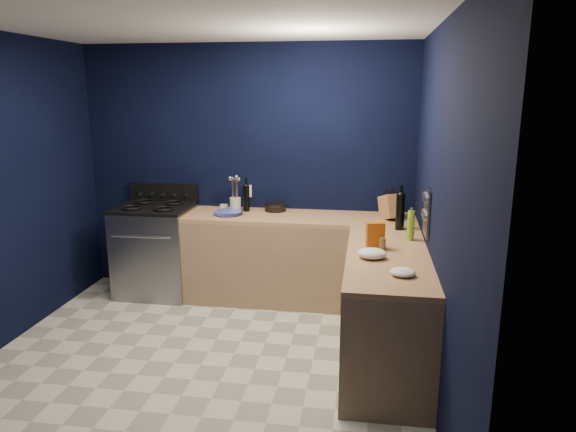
% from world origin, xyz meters
% --- Properties ---
extents(floor, '(3.50, 3.50, 0.02)m').
position_xyz_m(floor, '(0.00, 0.00, -0.01)').
color(floor, beige).
rests_on(floor, ground).
extents(ceiling, '(3.50, 3.50, 0.02)m').
position_xyz_m(ceiling, '(0.00, 0.00, 2.61)').
color(ceiling, silver).
rests_on(ceiling, ground).
extents(wall_back, '(3.50, 0.02, 2.60)m').
position_xyz_m(wall_back, '(0.00, 1.76, 1.30)').
color(wall_back, black).
rests_on(wall_back, ground).
extents(wall_right, '(0.02, 3.50, 2.60)m').
position_xyz_m(wall_right, '(1.76, 0.00, 1.30)').
color(wall_right, black).
rests_on(wall_right, ground).
extents(wall_front, '(3.50, 0.02, 2.60)m').
position_xyz_m(wall_front, '(0.00, -1.76, 1.30)').
color(wall_front, black).
rests_on(wall_front, ground).
extents(cab_back, '(2.30, 0.63, 0.86)m').
position_xyz_m(cab_back, '(0.60, 1.44, 0.43)').
color(cab_back, '#977653').
rests_on(cab_back, floor).
extents(top_back, '(2.30, 0.63, 0.04)m').
position_xyz_m(top_back, '(0.60, 1.44, 0.88)').
color(top_back, '#8F603A').
rests_on(top_back, cab_back).
extents(cab_right, '(0.63, 1.67, 0.86)m').
position_xyz_m(cab_right, '(1.44, 0.29, 0.43)').
color(cab_right, '#977653').
rests_on(cab_right, floor).
extents(top_right, '(0.63, 1.67, 0.04)m').
position_xyz_m(top_right, '(1.44, 0.29, 0.88)').
color(top_right, '#8F603A').
rests_on(top_right, cab_right).
extents(gas_range, '(0.76, 0.66, 0.92)m').
position_xyz_m(gas_range, '(-0.93, 1.42, 0.46)').
color(gas_range, gray).
rests_on(gas_range, floor).
extents(oven_door, '(0.59, 0.02, 0.42)m').
position_xyz_m(oven_door, '(-0.93, 1.10, 0.45)').
color(oven_door, black).
rests_on(oven_door, gas_range).
extents(cooktop, '(0.76, 0.66, 0.03)m').
position_xyz_m(cooktop, '(-0.93, 1.42, 0.94)').
color(cooktop, black).
rests_on(cooktop, gas_range).
extents(backguard, '(0.76, 0.06, 0.20)m').
position_xyz_m(backguard, '(-0.93, 1.72, 1.04)').
color(backguard, black).
rests_on(backguard, gas_range).
extents(spice_panel, '(0.02, 0.28, 0.38)m').
position_xyz_m(spice_panel, '(1.74, 0.55, 1.18)').
color(spice_panel, gray).
rests_on(spice_panel, wall_right).
extents(wall_outlet, '(0.09, 0.02, 0.13)m').
position_xyz_m(wall_outlet, '(0.00, 1.74, 1.08)').
color(wall_outlet, white).
rests_on(wall_outlet, wall_back).
extents(plate_stack, '(0.35, 0.35, 0.04)m').
position_xyz_m(plate_stack, '(-0.12, 1.38, 0.92)').
color(plate_stack, '#2A3A96').
rests_on(plate_stack, top_back).
extents(ramekin, '(0.10, 0.10, 0.04)m').
position_xyz_m(ramekin, '(-0.25, 1.69, 0.92)').
color(ramekin, white).
rests_on(ramekin, top_back).
extents(utensil_crock, '(0.15, 0.15, 0.14)m').
position_xyz_m(utensil_crock, '(-0.09, 1.55, 0.97)').
color(utensil_crock, beige).
rests_on(utensil_crock, top_back).
extents(wine_bottle_back, '(0.07, 0.07, 0.27)m').
position_xyz_m(wine_bottle_back, '(0.03, 1.56, 1.04)').
color(wine_bottle_back, black).
rests_on(wine_bottle_back, top_back).
extents(lemon_basket, '(0.26, 0.26, 0.08)m').
position_xyz_m(lemon_basket, '(0.32, 1.62, 0.94)').
color(lemon_basket, black).
rests_on(lemon_basket, top_back).
extents(knife_block, '(0.23, 0.30, 0.29)m').
position_xyz_m(knife_block, '(1.48, 1.45, 1.02)').
color(knife_block, brown).
rests_on(knife_block, top_back).
extents(wine_bottle_right, '(0.09, 0.09, 0.32)m').
position_xyz_m(wine_bottle_right, '(1.56, 1.05, 1.06)').
color(wine_bottle_right, black).
rests_on(wine_bottle_right, top_right).
extents(oil_bottle, '(0.07, 0.07, 0.25)m').
position_xyz_m(oil_bottle, '(1.63, 0.71, 1.03)').
color(oil_bottle, '#72A125').
rests_on(oil_bottle, top_right).
extents(spice_jar_near, '(0.06, 0.06, 0.10)m').
position_xyz_m(spice_jar_near, '(1.33, 0.61, 0.95)').
color(spice_jar_near, olive).
rests_on(spice_jar_near, top_right).
extents(spice_jar_far, '(0.06, 0.06, 0.10)m').
position_xyz_m(spice_jar_far, '(1.39, 0.39, 0.95)').
color(spice_jar_far, olive).
rests_on(spice_jar_far, top_right).
extents(crouton_bag, '(0.15, 0.10, 0.21)m').
position_xyz_m(crouton_bag, '(1.34, 0.43, 1.00)').
color(crouton_bag, '#AF180A').
rests_on(crouton_bag, top_right).
extents(towel_front, '(0.26, 0.24, 0.08)m').
position_xyz_m(towel_front, '(1.31, 0.17, 0.94)').
color(towel_front, white).
rests_on(towel_front, top_right).
extents(towel_end, '(0.22, 0.21, 0.05)m').
position_xyz_m(towel_end, '(1.52, -0.19, 0.93)').
color(towel_end, white).
rests_on(towel_end, top_right).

